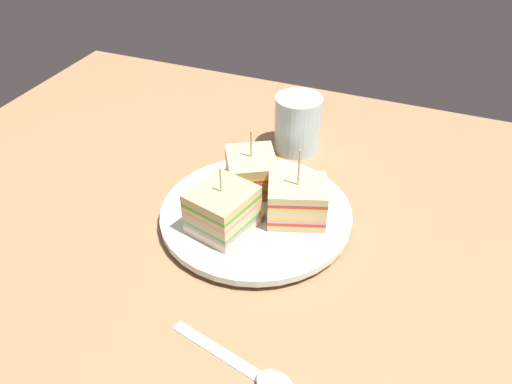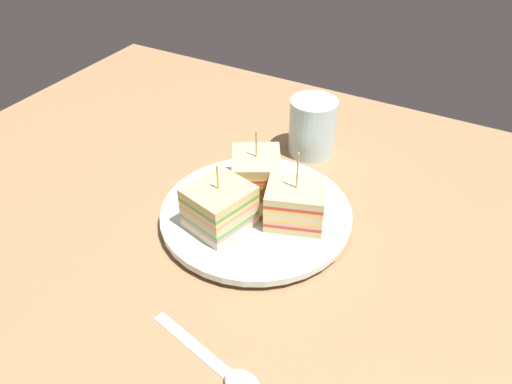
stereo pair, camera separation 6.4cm
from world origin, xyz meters
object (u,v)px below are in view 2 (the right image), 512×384
(sandwich_wedge_2, at_px, (256,172))
(plate, at_px, (256,214))
(chip_pile, at_px, (244,206))
(spoon, at_px, (230,375))
(sandwich_wedge_0, at_px, (220,207))
(sandwich_wedge_1, at_px, (295,204))
(drinking_glass, at_px, (312,130))

(sandwich_wedge_2, bearing_deg, plate, -1.27)
(plate, xyz_separation_m, chip_pile, (0.01, 0.01, 0.02))
(plate, xyz_separation_m, spoon, (-0.09, 0.21, -0.01))
(sandwich_wedge_0, bearing_deg, sandwich_wedge_1, -41.72)
(plate, xyz_separation_m, sandwich_wedge_1, (-0.05, -0.01, 0.03))
(sandwich_wedge_0, bearing_deg, drinking_glass, 9.80)
(sandwich_wedge_2, relative_size, drinking_glass, 1.07)
(chip_pile, height_order, drinking_glass, drinking_glass)
(spoon, bearing_deg, sandwich_wedge_2, 127.42)
(sandwich_wedge_0, xyz_separation_m, sandwich_wedge_2, (-0.00, -0.09, -0.00))
(sandwich_wedge_0, distance_m, sandwich_wedge_2, 0.09)
(sandwich_wedge_1, distance_m, drinking_glass, 0.19)
(sandwich_wedge_1, height_order, chip_pile, sandwich_wedge_1)
(sandwich_wedge_2, relative_size, spoon, 0.65)
(sandwich_wedge_0, relative_size, sandwich_wedge_1, 0.88)
(plate, xyz_separation_m, sandwich_wedge_0, (0.03, 0.05, 0.04))
(sandwich_wedge_1, bearing_deg, chip_pile, -4.09)
(sandwich_wedge_1, relative_size, spoon, 0.70)
(sandwich_wedge_2, bearing_deg, sandwich_wedge_0, -30.20)
(sandwich_wedge_2, distance_m, spoon, 0.29)
(sandwich_wedge_0, relative_size, drinking_glass, 1.01)
(sandwich_wedge_0, distance_m, chip_pile, 0.04)
(spoon, distance_m, drinking_glass, 0.41)
(sandwich_wedge_0, bearing_deg, sandwich_wedge_2, 14.26)
(chip_pile, xyz_separation_m, drinking_glass, (-0.01, -0.20, 0.01))
(sandwich_wedge_1, relative_size, drinking_glass, 1.15)
(sandwich_wedge_0, bearing_deg, plate, -14.61)
(spoon, height_order, drinking_glass, drinking_glass)
(plate, relative_size, chip_pile, 4.03)
(chip_pile, bearing_deg, sandwich_wedge_2, -76.46)
(drinking_glass, bearing_deg, sandwich_wedge_0, 85.20)
(sandwich_wedge_1, height_order, spoon, sandwich_wedge_1)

